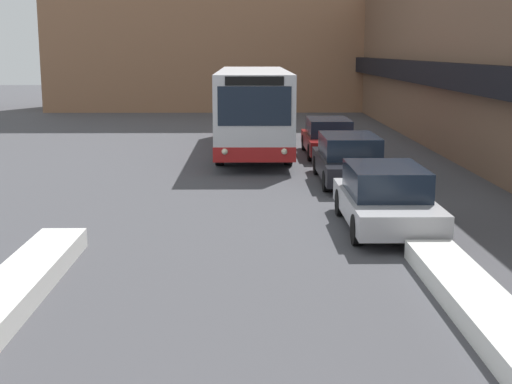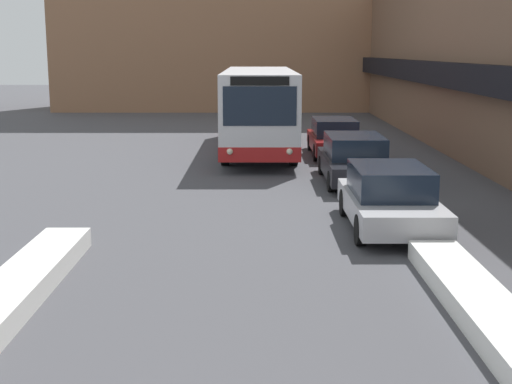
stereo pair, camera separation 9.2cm
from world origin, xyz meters
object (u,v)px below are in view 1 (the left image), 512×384
object	(u,v)px
parked_car_middle	(349,159)
parked_car_back	(329,137)
city_bus	(253,107)
parked_car_front	(386,197)

from	to	relation	value
parked_car_middle	parked_car_back	bearing A→B (deg)	90.00
city_bus	parked_car_middle	distance (m)	7.54
city_bus	parked_car_middle	size ratio (longest dim) A/B	2.55
city_bus	parked_car_front	distance (m)	13.01
city_bus	parked_car_back	size ratio (longest dim) A/B	2.62
parked_car_front	parked_car_middle	xyz separation A→B (m)	(0.00, 5.75, -0.00)
city_bus	parked_car_back	world-z (taller)	city_bus
parked_car_front	parked_car_back	size ratio (longest dim) A/B	0.95
city_bus	parked_car_middle	world-z (taller)	city_bus
parked_car_front	parked_car_back	world-z (taller)	parked_car_front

